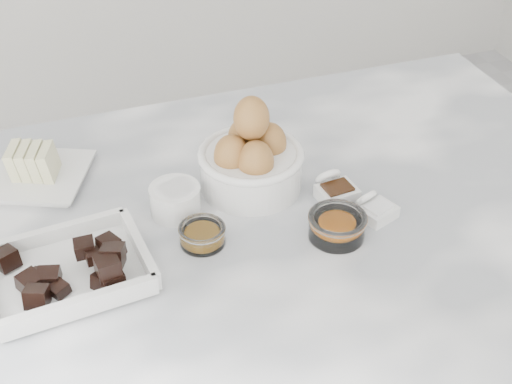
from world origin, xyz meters
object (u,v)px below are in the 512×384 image
at_px(butter_plate, 36,170).
at_px(salt_spoon, 375,208).
at_px(honey_bowl, 202,234).
at_px(sugar_ramekin, 175,199).
at_px(vanilla_spoon, 335,189).
at_px(zest_bowl, 337,225).
at_px(chocolate_dish, 66,267).
at_px(egg_bowl, 251,159).

distance_m(butter_plate, salt_spoon, 0.53).
bearing_deg(honey_bowl, salt_spoon, -5.40).
distance_m(butter_plate, sugar_ramekin, 0.24).
height_order(honey_bowl, vanilla_spoon, vanilla_spoon).
bearing_deg(sugar_ramekin, butter_plate, 141.43).
height_order(butter_plate, vanilla_spoon, butter_plate).
bearing_deg(salt_spoon, zest_bowl, -161.52).
distance_m(sugar_ramekin, zest_bowl, 0.24).
height_order(sugar_ramekin, salt_spoon, sugar_ramekin).
distance_m(chocolate_dish, zest_bowl, 0.38).
bearing_deg(chocolate_dish, sugar_ramekin, 28.91).
distance_m(zest_bowl, vanilla_spoon, 0.09).
xyz_separation_m(sugar_ramekin, zest_bowl, (0.20, -0.13, -0.00)).
bearing_deg(egg_bowl, vanilla_spoon, -31.66).
relative_size(chocolate_dish, egg_bowl, 1.38).
height_order(honey_bowl, zest_bowl, zest_bowl).
distance_m(sugar_ramekin, egg_bowl, 0.13).
distance_m(honey_bowl, zest_bowl, 0.19).
bearing_deg(sugar_ramekin, zest_bowl, -32.32).
distance_m(egg_bowl, zest_bowl, 0.18).
bearing_deg(chocolate_dish, egg_bowl, 22.05).
xyz_separation_m(chocolate_dish, butter_plate, (-0.02, 0.24, -0.00)).
relative_size(egg_bowl, salt_spoon, 2.26).
height_order(butter_plate, sugar_ramekin, butter_plate).
bearing_deg(sugar_ramekin, honey_bowl, -77.06).
xyz_separation_m(sugar_ramekin, honey_bowl, (0.02, -0.08, -0.01)).
bearing_deg(chocolate_dish, zest_bowl, -5.24).
bearing_deg(zest_bowl, chocolate_dish, 174.76).
height_order(chocolate_dish, honey_bowl, chocolate_dish).
height_order(sugar_ramekin, zest_bowl, sugar_ramekin).
bearing_deg(chocolate_dish, honey_bowl, 4.37).
relative_size(chocolate_dish, sugar_ramekin, 3.00).
distance_m(egg_bowl, honey_bowl, 0.16).
bearing_deg(egg_bowl, sugar_ramekin, -168.30).
distance_m(honey_bowl, vanilla_spoon, 0.22).
bearing_deg(vanilla_spoon, sugar_ramekin, 169.90).
xyz_separation_m(butter_plate, egg_bowl, (0.32, -0.12, 0.03)).
bearing_deg(salt_spoon, butter_plate, 151.32).
distance_m(egg_bowl, salt_spoon, 0.20).
bearing_deg(salt_spoon, chocolate_dish, 178.73).
bearing_deg(egg_bowl, butter_plate, 158.64).
bearing_deg(butter_plate, salt_spoon, -28.68).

